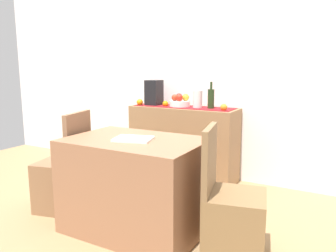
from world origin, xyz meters
TOP-DOWN VIEW (x-y plane):
  - ground_plane at (0.00, 0.00)m, footprint 6.40×6.40m
  - room_wall_rear at (0.00, 1.18)m, footprint 6.40×0.06m
  - sideboard_console at (-0.12, 0.92)m, footprint 1.23×0.42m
  - table_runner at (-0.12, 0.92)m, footprint 1.16×0.32m
  - fruit_bowl at (-0.17, 0.92)m, footprint 0.23×0.23m
  - apple_left at (-0.21, 0.98)m, footprint 0.08×0.08m
  - apple_right at (-0.15, 0.87)m, footprint 0.08×0.08m
  - apple_center at (-0.11, 0.95)m, footprint 0.08×0.08m
  - apple_front at (-0.23, 0.90)m, footprint 0.07×0.07m
  - wine_bottle at (0.21, 0.92)m, footprint 0.07×0.07m
  - coffee_maker at (-0.51, 0.92)m, footprint 0.16×0.18m
  - ceramic_vase at (0.05, 0.92)m, footprint 0.10×0.10m
  - orange_loose_mid at (-0.66, 0.83)m, footprint 0.07×0.07m
  - orange_loose_near_bowl at (0.38, 0.84)m, footprint 0.07×0.07m
  - orange_loose_far at (-0.33, 0.87)m, footprint 0.07×0.07m
  - dining_table at (0.10, -0.38)m, footprint 1.05×0.72m
  - open_book at (0.11, -0.41)m, footprint 0.33×0.28m
  - chair_near_window at (-0.69, -0.37)m, footprint 0.48×0.48m
  - chair_by_corner at (0.89, -0.38)m, footprint 0.48×0.48m

SIDE VIEW (x-z plane):
  - ground_plane at x=0.00m, z-range -0.02..0.00m
  - chair_near_window at x=-0.69m, z-range -0.18..0.72m
  - chair_by_corner at x=0.89m, z-range -0.18..0.72m
  - dining_table at x=0.10m, z-range 0.00..0.74m
  - sideboard_console at x=-0.12m, z-range 0.00..0.84m
  - open_book at x=0.11m, z-range 0.74..0.76m
  - table_runner at x=-0.12m, z-range 0.84..0.84m
  - orange_loose_far at x=-0.33m, z-range 0.84..0.90m
  - orange_loose_near_bowl at x=0.38m, z-range 0.84..0.91m
  - orange_loose_mid at x=-0.66m, z-range 0.84..0.91m
  - fruit_bowl at x=-0.17m, z-range 0.84..0.91m
  - ceramic_vase at x=0.05m, z-range 0.84..1.03m
  - apple_front at x=-0.23m, z-range 0.91..0.98m
  - apple_right at x=-0.15m, z-range 0.91..0.98m
  - apple_center at x=-0.11m, z-range 0.91..0.99m
  - apple_left at x=-0.21m, z-range 0.91..0.99m
  - wine_bottle at x=0.21m, z-range 0.80..1.10m
  - coffee_maker at x=-0.51m, z-range 0.84..1.13m
  - room_wall_rear at x=0.00m, z-range 0.00..2.70m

